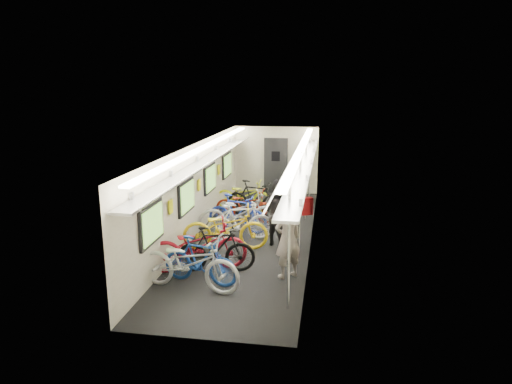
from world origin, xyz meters
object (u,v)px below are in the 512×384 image
(bicycle_0, at_px, (189,263))
(passenger_near, at_px, (288,238))
(passenger_mid, at_px, (278,213))
(backpack, at_px, (306,206))
(bicycle_1, at_px, (200,260))

(bicycle_0, xyz_separation_m, passenger_near, (1.81, 0.88, 0.29))
(passenger_mid, relative_size, backpack, 4.34)
(bicycle_1, relative_size, passenger_near, 0.96)
(bicycle_0, height_order, passenger_mid, passenger_mid)
(bicycle_0, xyz_separation_m, backpack, (2.13, 1.79, 0.73))
(bicycle_1, distance_m, passenger_near, 1.81)
(passenger_near, distance_m, backpack, 1.07)
(passenger_near, bearing_deg, backpack, -148.17)
(bicycle_0, bearing_deg, backpack, -40.69)
(bicycle_0, height_order, backpack, backpack)
(backpack, bearing_deg, passenger_near, -130.73)
(bicycle_1, height_order, backpack, backpack)
(bicycle_1, xyz_separation_m, passenger_near, (1.68, 0.58, 0.35))
(bicycle_1, distance_m, backpack, 2.62)
(bicycle_0, relative_size, passenger_mid, 1.27)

